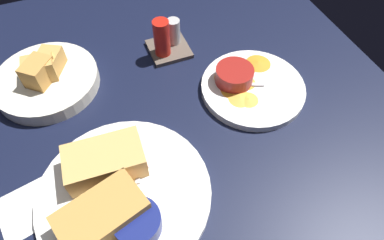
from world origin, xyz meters
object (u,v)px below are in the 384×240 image
spoon_by_dark_ramekin (138,191)px  plate_sandwich_main (125,194)px  bread_basket_rear (46,79)px  spoon_by_gravy_ramekin (231,84)px  sandwich_half_far (102,216)px  condiment_caddy (167,40)px  plate_chips_companion (253,88)px  ramekin_light_gravy (234,75)px  ramekin_dark_sauce (137,222)px  sandwich_half_near (105,161)px

spoon_by_dark_ramekin → plate_sandwich_main: bearing=156.8°
plate_sandwich_main → bread_basket_rear: bearing=105.9°
spoon_by_gravy_ramekin → bread_basket_rear: size_ratio=0.45×
sandwich_half_far → condiment_caddy: 41.72cm
plate_chips_companion → ramekin_light_gravy: bearing=140.2°
spoon_by_dark_ramekin → ramekin_light_gravy: (25.68, 16.94, 1.41)cm
sandwich_half_far → ramekin_dark_sauce: bearing=-29.5°
sandwich_half_far → ramekin_light_gravy: (31.78, 19.91, -0.63)cm
spoon_by_dark_ramekin → bread_basket_rear: size_ratio=0.46×
spoon_by_dark_ramekin → sandwich_half_far: bearing=-154.1°
condiment_caddy → plate_chips_companion: bearing=-54.8°
spoon_by_dark_ramekin → ramekin_light_gravy: 30.80cm
bread_basket_rear → condiment_caddy: condiment_caddy is taller
bread_basket_rear → plate_sandwich_main: bearing=-74.1°
sandwich_half_far → condiment_caddy: condiment_caddy is taller
plate_sandwich_main → sandwich_half_near: 6.39cm
plate_chips_companion → spoon_by_gravy_ramekin: (-4.34, 1.79, 1.16)cm
plate_sandwich_main → ramekin_dark_sauce: size_ratio=3.92×
ramekin_dark_sauce → condiment_caddy: (17.72, 37.85, 0.02)cm
sandwich_half_far → spoon_by_dark_ramekin: 7.09cm
plate_sandwich_main → ramekin_light_gravy: ramekin_light_gravy is taller
sandwich_half_near → plate_chips_companion: size_ratio=0.63×
plate_sandwich_main → plate_chips_companion: 33.85cm
ramekin_light_gravy → spoon_by_gravy_ramekin: 2.00cm
spoon_by_gravy_ramekin → bread_basket_rear: bread_basket_rear is taller
spoon_by_dark_ramekin → spoon_by_gravy_ramekin: 29.35cm
ramekin_dark_sauce → spoon_by_dark_ramekin: 5.94cm
ramekin_dark_sauce → spoon_by_dark_ramekin: size_ratio=0.75×
sandwich_half_near → sandwich_half_far: (-2.47, -9.25, 0.00)cm
ramekin_light_gravy → bread_basket_rear: 39.29cm
sandwich_half_far → spoon_by_gravy_ramekin: 36.15cm
sandwich_half_near → ramekin_light_gravy: bearing=20.0°
spoon_by_gravy_ramekin → ramekin_light_gravy: bearing=40.3°
plate_sandwich_main → sandwich_half_far: (-3.91, -3.91, 3.20)cm
plate_sandwich_main → condiment_caddy: condiment_caddy is taller
plate_chips_companion → bread_basket_rear: size_ratio=1.01×
ramekin_light_gravy → plate_sandwich_main: bearing=-150.1°
sandwich_half_far → spoon_by_dark_ramekin: (6.10, 2.97, -2.04)cm
sandwich_half_near → ramekin_dark_sauce: (2.13, -11.85, -0.62)cm
ramekin_dark_sauce → plate_chips_companion: ramekin_dark_sauce is taller
ramekin_dark_sauce → spoon_by_gravy_ramekin: 33.90cm
sandwich_half_far → ramekin_dark_sauce: sandwich_half_far is taller
bread_basket_rear → plate_chips_companion: bearing=-23.3°
plate_sandwich_main → condiment_caddy: size_ratio=3.06×
sandwich_half_near → sandwich_half_far: bearing=-104.9°
spoon_by_dark_ramekin → spoon_by_gravy_ramekin: same height
ramekin_light_gravy → condiment_caddy: 18.03cm
ramekin_dark_sauce → spoon_by_gravy_ramekin: (26.10, 21.59, -1.42)cm
ramekin_dark_sauce → condiment_caddy: 41.79cm
plate_sandwich_main → plate_chips_companion: bearing=23.1°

